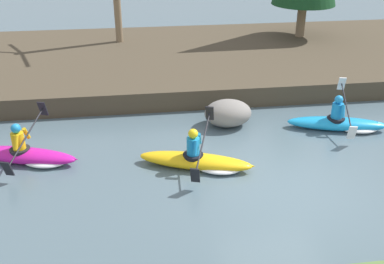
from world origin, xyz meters
TOP-DOWN VIEW (x-y plane):
  - ground_plane at (0.00, 0.00)m, footprint 90.00×90.00m
  - riverbank_far at (0.00, 8.35)m, footprint 44.00×8.17m
  - kayaker_lead at (2.45, 2.45)m, footprint 2.78×2.05m
  - kayaker_middle at (-1.73, 0.96)m, footprint 2.75×2.01m
  - kayaker_trailing at (-5.81, 1.79)m, footprint 2.76×2.03m
  - boulder_midstream at (-0.61, 3.14)m, footprint 1.32×1.03m

SIDE VIEW (x-z plane):
  - ground_plane at x=0.00m, z-range 0.00..0.00m
  - kayaker_lead at x=2.45m, z-range -0.40..0.80m
  - kayaker_middle at x=-1.73m, z-range -0.40..0.80m
  - kayaker_trailing at x=-5.81m, z-range -0.40..0.80m
  - riverbank_far at x=0.00m, z-range 0.00..0.63m
  - boulder_midstream at x=-0.61m, z-range 0.00..0.75m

